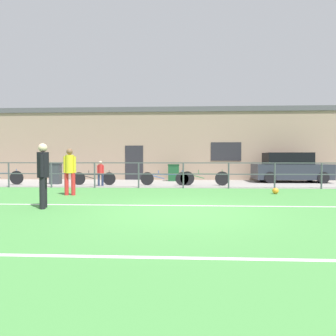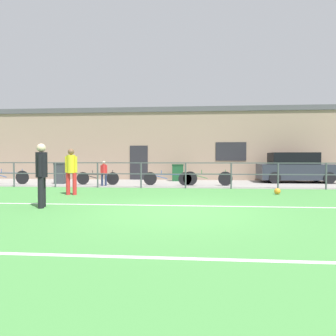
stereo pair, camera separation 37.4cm
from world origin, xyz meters
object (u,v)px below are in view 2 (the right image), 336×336
(bicycle_parked_1, at_px, (167,178))
(trash_bin_0, at_px, (178,172))
(trash_bin_1, at_px, (60,173))
(spectator_child, at_px, (104,172))
(bicycle_parked_2, at_px, (98,178))
(parked_car_red, at_px, (295,168))
(bicycle_parked_0, at_px, (208,178))
(player_goalkeeper, at_px, (42,171))
(bicycle_parked_3, at_px, (7,177))
(soccer_ball_spare, at_px, (277,191))
(player_striker, at_px, (71,169))

(bicycle_parked_1, distance_m, trash_bin_0, 2.92)
(trash_bin_1, bearing_deg, bicycle_parked_1, -4.83)
(spectator_child, height_order, bicycle_parked_2, spectator_child)
(parked_car_red, bearing_deg, bicycle_parked_0, -153.30)
(bicycle_parked_1, height_order, trash_bin_0, trash_bin_0)
(bicycle_parked_1, xyz_separation_m, bicycle_parked_2, (-3.47, 0.00, -0.01))
(player_goalkeeper, bearing_deg, bicycle_parked_3, 23.15)
(trash_bin_1, bearing_deg, soccer_ball_spare, -20.17)
(player_striker, height_order, bicycle_parked_1, player_striker)
(player_goalkeeper, bearing_deg, bicycle_parked_2, -9.42)
(player_goalkeeper, relative_size, parked_car_red, 0.44)
(bicycle_parked_1, distance_m, trash_bin_1, 5.62)
(player_striker, height_order, trash_bin_1, player_striker)
(bicycle_parked_0, height_order, bicycle_parked_2, bicycle_parked_0)
(bicycle_parked_2, bearing_deg, soccer_ball_spare, -22.14)
(soccer_ball_spare, distance_m, bicycle_parked_2, 8.48)
(soccer_ball_spare, bearing_deg, player_striker, -173.92)
(bicycle_parked_1, xyz_separation_m, trash_bin_0, (0.34, 2.90, 0.15))
(bicycle_parked_3, bearing_deg, bicycle_parked_0, -0.00)
(player_striker, xyz_separation_m, bicycle_parked_2, (-0.30, 4.00, -0.61))
(player_goalkeeper, height_order, soccer_ball_spare, player_goalkeeper)
(spectator_child, xyz_separation_m, bicycle_parked_2, (-0.46, 0.48, -0.34))
(bicycle_parked_0, bearing_deg, spectator_child, -174.50)
(spectator_child, xyz_separation_m, bicycle_parked_1, (3.01, 0.48, -0.33))
(bicycle_parked_2, distance_m, trash_bin_0, 4.79)
(player_goalkeeper, distance_m, player_striker, 2.92)
(spectator_child, height_order, parked_car_red, parked_car_red)
(spectator_child, distance_m, bicycle_parked_0, 4.98)
(bicycle_parked_2, height_order, trash_bin_0, trash_bin_0)
(parked_car_red, relative_size, bicycle_parked_3, 1.72)
(player_striker, relative_size, bicycle_parked_2, 0.79)
(soccer_ball_spare, relative_size, bicycle_parked_0, 0.10)
(bicycle_parked_0, distance_m, trash_bin_0, 3.31)
(spectator_child, bearing_deg, player_striker, 82.03)
(bicycle_parked_0, distance_m, bicycle_parked_1, 1.94)
(player_goalkeeper, height_order, bicycle_parked_2, player_goalkeeper)
(soccer_ball_spare, bearing_deg, trash_bin_1, 159.83)
(bicycle_parked_0, height_order, bicycle_parked_3, bicycle_parked_3)
(spectator_child, distance_m, bicycle_parked_1, 3.06)
(player_striker, xyz_separation_m, bicycle_parked_1, (3.17, 4.00, -0.60))
(trash_bin_1, bearing_deg, bicycle_parked_2, -12.53)
(bicycle_parked_0, bearing_deg, bicycle_parked_2, 180.00)
(bicycle_parked_1, relative_size, trash_bin_1, 2.18)
(parked_car_red, distance_m, bicycle_parked_0, 5.43)
(player_striker, height_order, bicycle_parked_2, player_striker)
(bicycle_parked_0, bearing_deg, trash_bin_1, 176.40)
(spectator_child, relative_size, bicycle_parked_2, 0.55)
(player_goalkeeper, xyz_separation_m, bicycle_parked_0, (4.74, 6.89, -0.61))
(bicycle_parked_1, bearing_deg, bicycle_parked_2, 180.00)
(bicycle_parked_3, bearing_deg, trash_bin_0, 18.73)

